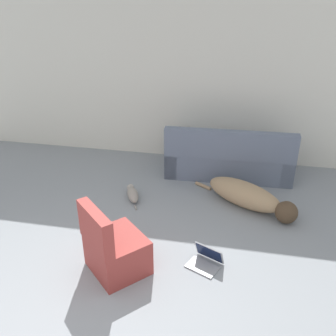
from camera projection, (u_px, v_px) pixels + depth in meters
The scene contains 6 objects.
wall_back at pixel (162, 83), 6.43m from camera, with size 7.53×0.06×2.67m.
couch at pixel (228, 159), 6.17m from camera, with size 2.06×0.90×0.88m.
dog at pixel (249, 196), 5.32m from camera, with size 1.53×1.04×0.34m.
cat at pixel (133, 194), 5.57m from camera, with size 0.33×0.59×0.14m.
laptop_open at pixel (206, 259), 4.27m from camera, with size 0.44×0.42×0.22m.
side_chair at pixel (114, 249), 4.08m from camera, with size 0.83×0.82×0.86m.
Camera 1 is at (1.36, -2.05, 2.92)m, focal length 40.00 mm.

